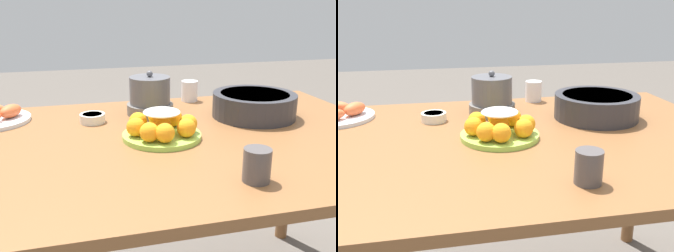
% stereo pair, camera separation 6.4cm
% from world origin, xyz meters
% --- Properties ---
extents(dining_table, '(1.53, 1.01, 0.78)m').
position_xyz_m(dining_table, '(0.00, 0.00, 0.69)').
color(dining_table, brown).
rests_on(dining_table, ground_plane).
extents(cake_plate, '(0.25, 0.25, 0.10)m').
position_xyz_m(cake_plate, '(-0.04, 0.00, 0.82)').
color(cake_plate, '#99CC4C').
rests_on(cake_plate, dining_table).
extents(serving_bowl, '(0.31, 0.31, 0.09)m').
position_xyz_m(serving_bowl, '(0.35, 0.15, 0.83)').
color(serving_bowl, '#2D2D33').
rests_on(serving_bowl, dining_table).
extents(sauce_bowl, '(0.09, 0.09, 0.03)m').
position_xyz_m(sauce_bowl, '(-0.24, 0.23, 0.80)').
color(sauce_bowl, silver).
rests_on(sauce_bowl, dining_table).
extents(cup_near, '(0.07, 0.07, 0.08)m').
position_xyz_m(cup_near, '(0.11, -0.35, 0.82)').
color(cup_near, '#4C4747').
rests_on(cup_near, dining_table).
extents(cup_far, '(0.07, 0.07, 0.09)m').
position_xyz_m(cup_far, '(0.19, 0.45, 0.82)').
color(cup_far, white).
rests_on(cup_far, dining_table).
extents(warming_pot, '(0.18, 0.18, 0.17)m').
position_xyz_m(warming_pot, '(-0.02, 0.29, 0.85)').
color(warming_pot, '#66605B').
rests_on(warming_pot, dining_table).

